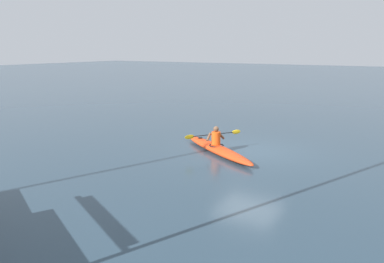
{
  "coord_description": "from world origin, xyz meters",
  "views": [
    {
      "loc": [
        -5.74,
        13.76,
        3.97
      ],
      "look_at": [
        0.57,
        3.45,
        1.36
      ],
      "focal_mm": 36.31,
      "sensor_mm": 36.0,
      "label": 1
    }
  ],
  "objects": [
    {
      "name": "ground_plane",
      "position": [
        0.0,
        0.0,
        0.0
      ],
      "size": [
        160.0,
        160.0,
        0.0
      ],
      "primitive_type": "plane",
      "color": "#283D4C"
    },
    {
      "name": "kayaker",
      "position": [
        1.08,
        0.86,
        0.62
      ],
      "size": [
        1.36,
        2.11,
        0.72
      ],
      "color": "#E04C14",
      "rests_on": "kayak"
    },
    {
      "name": "kayak",
      "position": [
        0.96,
        0.94,
        0.16
      ],
      "size": [
        4.38,
        3.11,
        0.31
      ],
      "color": "red",
      "rests_on": "ground"
    }
  ]
}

